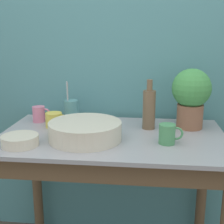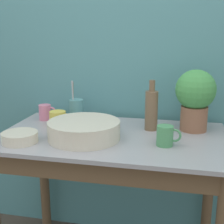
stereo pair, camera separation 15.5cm
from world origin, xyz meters
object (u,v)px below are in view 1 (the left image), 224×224
Objects in this scene: mug_yellow at (54,120)px; utensil_cup at (71,110)px; bottle_tall at (149,109)px; potted_plant at (191,94)px; bowl_wash_large at (85,131)px; mug_green at (168,134)px; mug_pink at (39,114)px; bowl_small_cream at (20,140)px.

mug_yellow is 0.52× the size of utensil_cup.
bottle_tall is at bearing 3.56° from mug_yellow.
potted_plant reaches higher than bowl_wash_large.
mug_green is at bearing -31.41° from utensil_cup.
mug_pink is 0.18m from utensil_cup.
mug_green is (0.60, -0.20, 0.01)m from mug_yellow.
utensil_cup is at bearing 11.76° from mug_pink.
bottle_tall reaches higher than mug_yellow.
bowl_wash_large is 2.08× the size of bowl_small_cream.
mug_green is 0.68m from bowl_small_cream.
bowl_wash_large is at bearing 178.02° from mug_green.
bowl_small_cream is at bearing -107.71° from utensil_cup.
potted_plant is at bearing 63.41° from mug_green.
bowl_small_cream is at bearing -171.58° from mug_green.
potted_plant reaches higher than bowl_small_cream.
utensil_cup is at bearing 174.76° from potted_plant.
utensil_cup is (0.06, 0.13, 0.02)m from mug_yellow.
utensil_cup reaches higher than mug_yellow.
mug_yellow is (-0.73, -0.07, -0.14)m from potted_plant.
potted_plant is 0.68m from utensil_cup.
bowl_wash_large is at bearing -40.52° from mug_pink.
bowl_wash_large reaches higher than bowl_small_cream.
utensil_cup is (-0.45, 0.10, -0.05)m from bottle_tall.
mug_pink is at bearing 157.91° from mug_green.
bowl_wash_large is at bearing -154.30° from potted_plant.
utensil_cup reaches higher than bowl_small_cream.
bottle_tall is 0.68m from bowl_small_cream.
potted_plant reaches higher than utensil_cup.
mug_pink is at bearing 174.20° from bottle_tall.
bowl_small_cream is (-0.67, -0.10, -0.02)m from mug_green.
mug_pink reaches higher than bowl_wash_large.
bottle_tall is at bearing 34.96° from bowl_wash_large.
utensil_cup is (-0.15, 0.31, 0.02)m from bowl_wash_large.
potted_plant is at bearing 25.70° from bowl_wash_large.
mug_green is (0.39, -0.01, 0.00)m from bowl_wash_large.
bottle_tall is 2.51× the size of mug_pink.
potted_plant is 0.90m from bowl_small_cream.
mug_yellow is at bearing -176.44° from bottle_tall.
bottle_tall is at bearing 111.01° from mug_green.
bowl_small_cream is (-0.07, -0.30, -0.02)m from mug_yellow.
bowl_wash_large is at bearing -41.23° from mug_yellow.
mug_green reaches higher than mug_pink.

